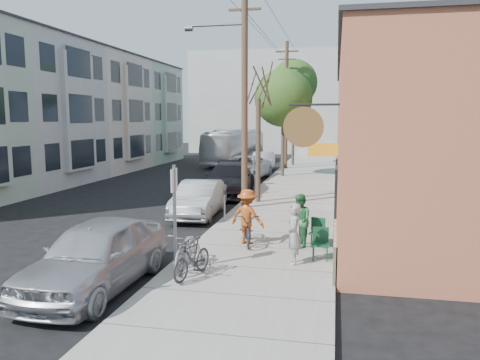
% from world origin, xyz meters
% --- Properties ---
extents(ground, '(120.00, 120.00, 0.00)m').
position_xyz_m(ground, '(0.00, 0.00, 0.00)').
color(ground, black).
extents(sidewalk, '(4.50, 58.00, 0.15)m').
position_xyz_m(sidewalk, '(4.25, 11.00, 0.07)').
color(sidewalk, gray).
rests_on(sidewalk, ground).
extents(cafe_building, '(6.60, 20.20, 6.61)m').
position_xyz_m(cafe_building, '(8.99, 4.99, 3.30)').
color(cafe_building, '#AA5B3F').
rests_on(cafe_building, ground).
extents(apartment_row, '(6.30, 32.00, 9.00)m').
position_xyz_m(apartment_row, '(-11.85, 14.00, 4.50)').
color(apartment_row, '#A2B599').
rests_on(apartment_row, ground).
extents(end_cap_building, '(18.00, 8.00, 12.00)m').
position_xyz_m(end_cap_building, '(-2.00, 42.00, 6.00)').
color(end_cap_building, '#ADAEA8').
rests_on(end_cap_building, ground).
extents(sign_post, '(0.07, 0.45, 2.80)m').
position_xyz_m(sign_post, '(2.35, -4.61, 1.83)').
color(sign_post, slate).
rests_on(sign_post, sidewalk).
extents(parking_meter_near, '(0.14, 0.14, 1.24)m').
position_xyz_m(parking_meter_near, '(2.25, 1.36, 0.98)').
color(parking_meter_near, slate).
rests_on(parking_meter_near, sidewalk).
extents(parking_meter_far, '(0.14, 0.14, 1.24)m').
position_xyz_m(parking_meter_far, '(2.25, 8.21, 0.98)').
color(parking_meter_far, slate).
rests_on(parking_meter_far, sidewalk).
extents(utility_pole_near, '(3.57, 0.28, 10.00)m').
position_xyz_m(utility_pole_near, '(2.39, 4.37, 5.41)').
color(utility_pole_near, '#503A28').
rests_on(utility_pole_near, sidewalk).
extents(utility_pole_far, '(1.80, 0.28, 10.00)m').
position_xyz_m(utility_pole_far, '(2.45, 21.70, 5.34)').
color(utility_pole_far, '#503A28').
rests_on(utility_pole_far, sidewalk).
extents(tree_bare, '(0.24, 0.24, 4.89)m').
position_xyz_m(tree_bare, '(2.80, 5.95, 2.60)').
color(tree_bare, '#44392C').
rests_on(tree_bare, sidewalk).
extents(tree_leafy_mid, '(3.99, 3.99, 7.37)m').
position_xyz_m(tree_leafy_mid, '(2.80, 16.42, 5.51)').
color(tree_leafy_mid, '#44392C').
rests_on(tree_leafy_mid, sidewalk).
extents(tree_leafy_far, '(3.96, 3.96, 8.93)m').
position_xyz_m(tree_leafy_far, '(2.80, 24.29, 7.08)').
color(tree_leafy_far, '#44392C').
rests_on(tree_leafy_far, sidewalk).
extents(patio_chair_a, '(0.63, 0.63, 0.88)m').
position_xyz_m(patio_chair_a, '(5.94, -1.56, 0.59)').
color(patio_chair_a, '#103C24').
rests_on(patio_chair_a, sidewalk).
extents(patio_chair_b, '(0.53, 0.53, 0.88)m').
position_xyz_m(patio_chair_b, '(6.06, -2.88, 0.59)').
color(patio_chair_b, '#103C24').
rests_on(patio_chair_b, sidewalk).
extents(patron_grey, '(0.51, 0.68, 1.68)m').
position_xyz_m(patron_grey, '(5.35, -3.44, 0.99)').
color(patron_grey, gray).
rests_on(patron_grey, sidewalk).
extents(patron_green, '(0.87, 0.98, 1.67)m').
position_xyz_m(patron_green, '(5.39, -1.71, 0.98)').
color(patron_green, '#2B6D3F').
rests_on(patron_green, sidewalk).
extents(cyclist, '(1.28, 0.96, 1.76)m').
position_xyz_m(cyclist, '(3.71, -1.64, 1.03)').
color(cyclist, '#9D4516').
rests_on(cyclist, sidewalk).
extents(cyclist_bike, '(1.14, 2.05, 1.02)m').
position_xyz_m(cyclist_bike, '(3.71, -1.64, 0.66)').
color(cyclist_bike, black).
rests_on(cyclist_bike, sidewalk).
extents(parked_bike_a, '(0.88, 1.71, 0.99)m').
position_xyz_m(parked_bike_a, '(2.96, -5.08, 0.64)').
color(parked_bike_a, black).
rests_on(parked_bike_a, sidewalk).
extents(parked_bike_b, '(0.79, 1.98, 1.02)m').
position_xyz_m(parked_bike_b, '(2.57, -4.39, 0.66)').
color(parked_bike_b, slate).
rests_on(parked_bike_b, sidewalk).
extents(car_0, '(2.13, 5.05, 1.70)m').
position_xyz_m(car_0, '(0.80, -5.93, 0.85)').
color(car_0, '#A6A7AE').
rests_on(car_0, ground).
extents(car_1, '(1.82, 4.61, 1.49)m').
position_xyz_m(car_1, '(0.80, 2.76, 0.75)').
color(car_1, '#A1A5A8').
rests_on(car_1, ground).
extents(car_2, '(2.93, 6.08, 1.71)m').
position_xyz_m(car_2, '(0.80, 8.47, 0.85)').
color(car_2, black).
rests_on(car_2, ground).
extents(car_3, '(3.26, 6.07, 1.62)m').
position_xyz_m(car_3, '(0.37, 14.83, 0.81)').
color(car_3, '#B2B5BA').
rests_on(car_3, ground).
extents(car_4, '(1.81, 4.57, 1.48)m').
position_xyz_m(car_4, '(0.80, 20.49, 0.74)').
color(car_4, '#989A9F').
rests_on(car_4, ground).
extents(bus, '(3.58, 11.43, 3.13)m').
position_xyz_m(bus, '(-2.63, 25.63, 1.57)').
color(bus, silver).
rests_on(bus, ground).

